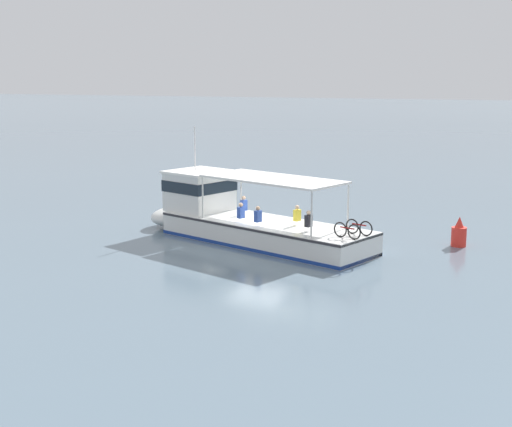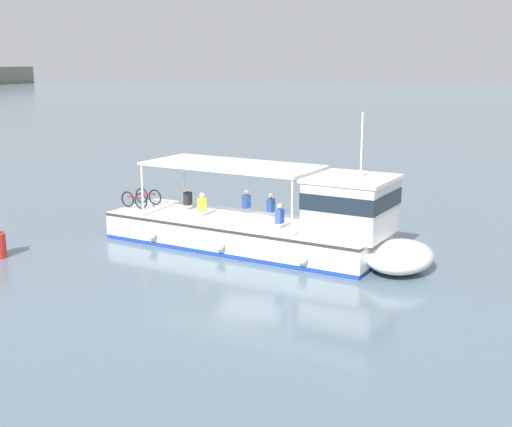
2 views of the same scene
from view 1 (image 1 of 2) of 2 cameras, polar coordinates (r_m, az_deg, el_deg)
ground_plane at (r=34.17m, az=0.13°, el=-2.45°), size 400.00×400.00×0.00m
ferry_main at (r=35.06m, az=-1.24°, el=-0.41°), size 7.25×13.00×5.32m
channel_buoy at (r=35.02m, az=15.68°, el=-1.58°), size 0.70×0.70×1.40m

